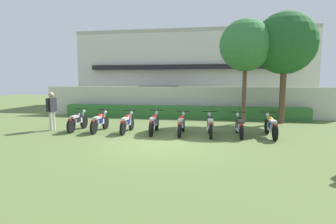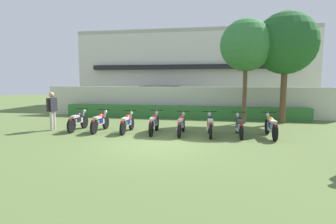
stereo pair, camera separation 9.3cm
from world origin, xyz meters
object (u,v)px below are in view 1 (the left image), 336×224
(motorcycle_in_row_5, at_px, (210,125))
(motorcycle_in_row_7, at_px, (271,126))
(motorcycle_in_row_0, at_px, (78,121))
(motorcycle_in_row_1, at_px, (100,122))
(motorcycle_in_row_6, at_px, (239,125))
(tree_far_side, at_px, (285,44))
(parked_car, at_px, (162,99))
(motorcycle_in_row_4, at_px, (181,124))
(motorcycle_in_row_3, at_px, (154,123))
(tree_near_inspector, at_px, (246,45))
(motorcycle_in_row_2, at_px, (127,123))
(inspector_person, at_px, (52,108))

(motorcycle_in_row_5, xyz_separation_m, motorcycle_in_row_7, (2.40, 0.15, -0.00))
(motorcycle_in_row_0, bearing_deg, motorcycle_in_row_1, -92.97)
(motorcycle_in_row_0, distance_m, motorcycle_in_row_5, 5.92)
(motorcycle_in_row_6, bearing_deg, tree_far_side, -35.22)
(parked_car, bearing_deg, motorcycle_in_row_4, -73.71)
(motorcycle_in_row_0, distance_m, motorcycle_in_row_7, 8.32)
(tree_far_side, bearing_deg, motorcycle_in_row_3, -147.03)
(tree_near_inspector, bearing_deg, tree_far_side, 9.81)
(motorcycle_in_row_3, height_order, motorcycle_in_row_4, motorcycle_in_row_3)
(parked_car, xyz_separation_m, tree_far_side, (7.31, -4.03, 3.22))
(parked_car, height_order, motorcycle_in_row_7, parked_car)
(motorcycle_in_row_3, distance_m, motorcycle_in_row_6, 3.55)
(parked_car, bearing_deg, motorcycle_in_row_6, -59.41)
(motorcycle_in_row_7, bearing_deg, motorcycle_in_row_0, 88.01)
(motorcycle_in_row_3, bearing_deg, parked_car, 6.31)
(motorcycle_in_row_3, distance_m, motorcycle_in_row_5, 2.37)
(parked_car, distance_m, motorcycle_in_row_5, 8.86)
(motorcycle_in_row_3, bearing_deg, tree_far_side, -59.66)
(motorcycle_in_row_4, height_order, motorcycle_in_row_7, motorcycle_in_row_7)
(motorcycle_in_row_1, distance_m, motorcycle_in_row_7, 7.25)
(motorcycle_in_row_5, bearing_deg, motorcycle_in_row_2, 84.27)
(motorcycle_in_row_0, bearing_deg, tree_near_inspector, -65.85)
(motorcycle_in_row_2, relative_size, motorcycle_in_row_4, 0.93)
(tree_near_inspector, relative_size, motorcycle_in_row_3, 2.78)
(motorcycle_in_row_2, bearing_deg, motorcycle_in_row_7, -90.09)
(tree_near_inspector, bearing_deg, motorcycle_in_row_7, -78.57)
(motorcycle_in_row_0, xyz_separation_m, motorcycle_in_row_2, (2.35, -0.05, -0.02))
(motorcycle_in_row_2, bearing_deg, motorcycle_in_row_1, 89.17)
(tree_far_side, relative_size, motorcycle_in_row_0, 3.15)
(motorcycle_in_row_1, bearing_deg, tree_near_inspector, -61.41)
(motorcycle_in_row_1, relative_size, motorcycle_in_row_2, 1.04)
(motorcycle_in_row_1, bearing_deg, tree_far_side, -65.43)
(motorcycle_in_row_1, xyz_separation_m, motorcycle_in_row_7, (7.25, 0.05, 0.01))
(motorcycle_in_row_6, bearing_deg, motorcycle_in_row_5, 94.70)
(tree_near_inspector, xyz_separation_m, motorcycle_in_row_6, (-0.51, -3.55, -3.62))
(motorcycle_in_row_3, bearing_deg, motorcycle_in_row_0, 86.76)
(tree_near_inspector, xyz_separation_m, inspector_person, (-8.80, -3.65, -3.02))
(tree_near_inspector, height_order, motorcycle_in_row_6, tree_near_inspector)
(parked_car, relative_size, tree_near_inspector, 0.83)
(tree_near_inspector, distance_m, motorcycle_in_row_3, 6.51)
(motorcycle_in_row_6, bearing_deg, motorcycle_in_row_0, 87.64)
(motorcycle_in_row_5, height_order, motorcycle_in_row_7, same)
(motorcycle_in_row_5, xyz_separation_m, inspector_person, (-7.11, 0.04, 0.59))
(motorcycle_in_row_5, relative_size, motorcycle_in_row_7, 0.95)
(motorcycle_in_row_3, xyz_separation_m, inspector_person, (-4.74, -0.07, 0.59))
(parked_car, distance_m, tree_far_side, 8.95)
(motorcycle_in_row_3, bearing_deg, motorcycle_in_row_6, -91.98)
(motorcycle_in_row_2, bearing_deg, inspector_person, 90.35)
(motorcycle_in_row_0, bearing_deg, parked_car, -17.01)
(tree_far_side, height_order, motorcycle_in_row_1, tree_far_side)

